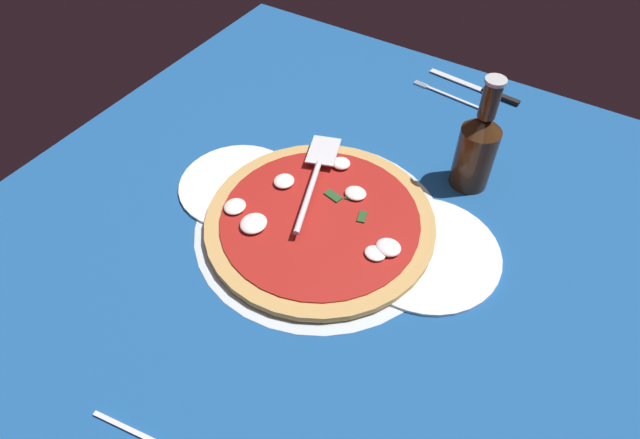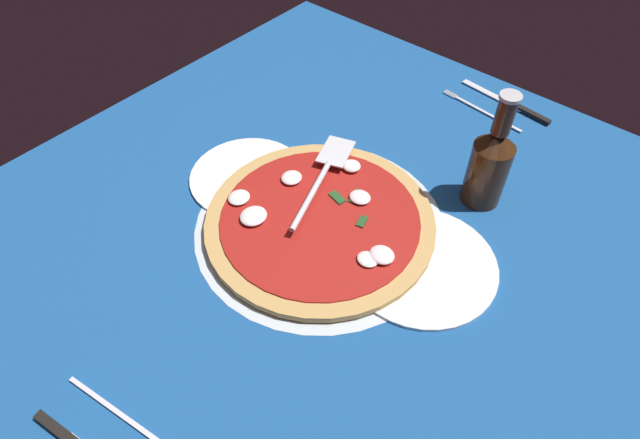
{
  "view_description": "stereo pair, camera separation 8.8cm",
  "coord_description": "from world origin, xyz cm",
  "px_view_note": "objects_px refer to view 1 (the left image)",
  "views": [
    {
      "loc": [
        -30.02,
        52.78,
        67.15
      ],
      "look_at": [
        0.98,
        2.87,
        1.94
      ],
      "focal_mm": 30.13,
      "sensor_mm": 36.0,
      "label": 1
    },
    {
      "loc": [
        -37.1,
        47.61,
        67.15
      ],
      "look_at": [
        0.98,
        2.87,
        1.94
      ],
      "focal_mm": 30.13,
      "sensor_mm": 36.0,
      "label": 2
    }
  ],
  "objects_px": {
    "pizza": "(320,220)",
    "pizza_server": "(315,176)",
    "beer_bottle": "(477,148)",
    "place_setting_near": "(467,95)",
    "dinner_plate_left": "(426,253)",
    "dinner_plate_right": "(238,185)"
  },
  "relations": [
    {
      "from": "pizza",
      "to": "pizza_server",
      "type": "relative_size",
      "value": 1.59
    },
    {
      "from": "beer_bottle",
      "to": "place_setting_near",
      "type": "bearing_deg",
      "value": -68.6
    },
    {
      "from": "dinner_plate_left",
      "to": "dinner_plate_right",
      "type": "bearing_deg",
      "value": 5.77
    },
    {
      "from": "place_setting_near",
      "to": "beer_bottle",
      "type": "height_order",
      "value": "beer_bottle"
    },
    {
      "from": "pizza",
      "to": "beer_bottle",
      "type": "height_order",
      "value": "beer_bottle"
    },
    {
      "from": "beer_bottle",
      "to": "pizza",
      "type": "bearing_deg",
      "value": 53.3
    },
    {
      "from": "dinner_plate_left",
      "to": "pizza_server",
      "type": "height_order",
      "value": "pizza_server"
    },
    {
      "from": "pizza",
      "to": "place_setting_near",
      "type": "height_order",
      "value": "pizza"
    },
    {
      "from": "place_setting_near",
      "to": "beer_bottle",
      "type": "distance_m",
      "value": 0.28
    },
    {
      "from": "dinner_plate_left",
      "to": "beer_bottle",
      "type": "xyz_separation_m",
      "value": [
        0.0,
        -0.19,
        0.08
      ]
    },
    {
      "from": "pizza",
      "to": "beer_bottle",
      "type": "bearing_deg",
      "value": -126.7
    },
    {
      "from": "dinner_plate_left",
      "to": "dinner_plate_right",
      "type": "distance_m",
      "value": 0.35
    },
    {
      "from": "pizza_server",
      "to": "beer_bottle",
      "type": "relative_size",
      "value": 1.09
    },
    {
      "from": "place_setting_near",
      "to": "beer_bottle",
      "type": "xyz_separation_m",
      "value": [
        -0.1,
        0.25,
        0.08
      ]
    },
    {
      "from": "dinner_plate_left",
      "to": "place_setting_near",
      "type": "bearing_deg",
      "value": -76.82
    },
    {
      "from": "dinner_plate_left",
      "to": "pizza_server",
      "type": "distance_m",
      "value": 0.23
    },
    {
      "from": "dinner_plate_right",
      "to": "place_setting_near",
      "type": "distance_m",
      "value": 0.54
    },
    {
      "from": "pizza_server",
      "to": "beer_bottle",
      "type": "height_order",
      "value": "beer_bottle"
    },
    {
      "from": "dinner_plate_right",
      "to": "dinner_plate_left",
      "type": "bearing_deg",
      "value": -174.23
    },
    {
      "from": "dinner_plate_left",
      "to": "place_setting_near",
      "type": "height_order",
      "value": "place_setting_near"
    },
    {
      "from": "pizza",
      "to": "place_setting_near",
      "type": "relative_size",
      "value": 1.7
    },
    {
      "from": "dinner_plate_right",
      "to": "pizza",
      "type": "height_order",
      "value": "pizza"
    }
  ]
}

